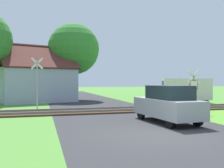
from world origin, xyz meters
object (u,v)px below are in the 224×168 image
(stop_sign_near, at_px, (193,88))
(crossing_sign_far, at_px, (37,79))
(house, at_px, (36,83))
(tree_center, at_px, (74,49))
(parked_car, at_px, (167,104))
(mail_truck, at_px, (184,90))

(stop_sign_near, relative_size, crossing_sign_far, 0.72)
(house, bearing_deg, tree_center, -1.69)
(house, distance_m, tree_center, 5.43)
(parked_car, bearing_deg, crossing_sign_far, 123.01)
(parked_car, bearing_deg, mail_truck, 50.00)
(mail_truck, bearing_deg, stop_sign_near, 172.21)
(crossing_sign_far, relative_size, mail_truck, 0.71)
(crossing_sign_far, height_order, house, house)
(crossing_sign_far, bearing_deg, house, 94.75)
(crossing_sign_far, relative_size, tree_center, 0.45)
(tree_center, bearing_deg, parked_car, -81.17)
(house, xyz_separation_m, parked_car, (6.42, -15.17, -0.94))
(tree_center, distance_m, mail_truck, 12.22)
(stop_sign_near, xyz_separation_m, parked_car, (-3.25, -2.74, -0.69))
(crossing_sign_far, xyz_separation_m, tree_center, (3.63, 8.16, 3.33))
(crossing_sign_far, xyz_separation_m, house, (-0.27, 7.15, -0.31))
(mail_truck, bearing_deg, tree_center, 73.67)
(crossing_sign_far, distance_m, mail_truck, 12.99)
(house, bearing_deg, stop_sign_near, -68.42)
(stop_sign_near, relative_size, mail_truck, 0.52)
(stop_sign_near, bearing_deg, tree_center, -68.92)
(parked_car, bearing_deg, house, 108.51)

